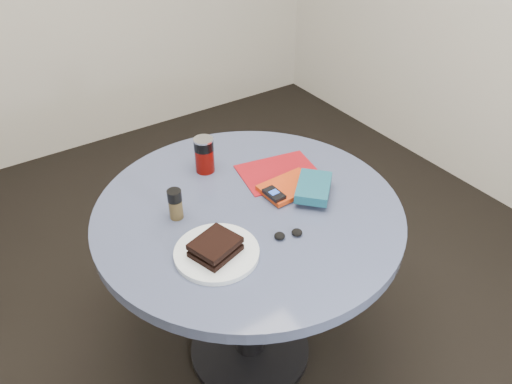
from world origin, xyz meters
TOP-DOWN VIEW (x-y plane):
  - ground at (0.00, 0.00)m, footprint 4.00×4.00m
  - table at (0.00, 0.00)m, footprint 1.00×1.00m
  - plate at (-0.20, -0.13)m, footprint 0.31×0.31m
  - sandwich at (-0.20, -0.14)m, footprint 0.15×0.14m
  - soda_can at (-0.01, 0.27)m, footprint 0.09×0.09m
  - pepper_grinder at (-0.21, 0.08)m, footprint 0.05×0.05m
  - magazine at (0.20, 0.11)m, footprint 0.30×0.25m
  - red_book at (0.17, 0.00)m, footprint 0.20×0.13m
  - novel at (0.21, -0.07)m, footprint 0.19×0.19m
  - mp3_player at (0.09, -0.02)m, footprint 0.05×0.08m
  - headphones at (0.02, -0.18)m, footprint 0.09×0.06m

SIDE VIEW (x-z plane):
  - ground at x=0.00m, z-range 0.00..0.00m
  - table at x=0.00m, z-range 0.21..0.96m
  - magazine at x=0.20m, z-range 0.75..0.75m
  - plate at x=-0.20m, z-range 0.75..0.77m
  - headphones at x=0.02m, z-range 0.75..0.77m
  - red_book at x=0.17m, z-range 0.75..0.77m
  - mp3_player at x=0.09m, z-range 0.77..0.78m
  - novel at x=0.21m, z-range 0.77..0.80m
  - sandwich at x=-0.20m, z-range 0.77..0.81m
  - pepper_grinder at x=-0.21m, z-range 0.75..0.85m
  - soda_can at x=-0.01m, z-range 0.75..0.88m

